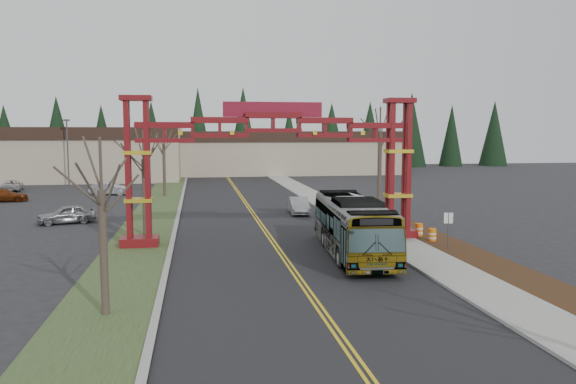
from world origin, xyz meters
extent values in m
plane|color=black|center=(0.00, 0.00, 0.00)|extent=(200.00, 200.00, 0.00)
cube|color=black|center=(0.00, 25.00, 0.01)|extent=(12.00, 110.00, 0.02)
cube|color=gold|center=(-0.12, 25.00, 0.03)|extent=(0.12, 100.00, 0.01)
cube|color=gold|center=(0.12, 25.00, 0.03)|extent=(0.12, 100.00, 0.01)
cube|color=gray|center=(6.15, 25.00, 0.07)|extent=(0.30, 110.00, 0.15)
cube|color=gray|center=(7.60, 25.00, 0.08)|extent=(2.60, 110.00, 0.14)
cube|color=black|center=(10.20, 10.00, 0.06)|extent=(2.60, 50.00, 0.12)
cube|color=#2B4020|center=(-8.00, 25.00, 0.04)|extent=(4.00, 110.00, 0.08)
cube|color=gray|center=(-6.15, 25.00, 0.07)|extent=(0.30, 110.00, 0.15)
cube|color=maroon|center=(-8.00, 18.00, 0.30)|extent=(2.20, 1.60, 0.60)
cube|color=maroon|center=(-8.55, 17.65, 4.60)|extent=(0.28, 0.28, 8.00)
cube|color=maroon|center=(-7.45, 17.65, 4.60)|extent=(0.28, 0.28, 8.00)
cube|color=maroon|center=(-8.55, 18.35, 4.60)|extent=(0.28, 0.28, 8.00)
cube|color=maroon|center=(-7.45, 18.35, 4.60)|extent=(0.28, 0.28, 8.00)
cube|color=gold|center=(-8.00, 18.00, 2.80)|extent=(1.60, 1.10, 0.22)
cube|color=gold|center=(-8.00, 18.00, 5.60)|extent=(1.60, 1.10, 0.22)
cube|color=maroon|center=(-8.00, 18.00, 8.75)|extent=(1.80, 1.20, 0.30)
cube|color=maroon|center=(8.00, 18.00, 0.30)|extent=(2.20, 1.60, 0.60)
cube|color=maroon|center=(7.45, 17.65, 4.60)|extent=(0.28, 0.28, 8.00)
cube|color=maroon|center=(8.55, 17.65, 4.60)|extent=(0.28, 0.28, 8.00)
cube|color=maroon|center=(7.45, 18.35, 4.60)|extent=(0.28, 0.28, 8.00)
cube|color=maroon|center=(8.55, 18.35, 4.60)|extent=(0.28, 0.28, 8.00)
cube|color=gold|center=(8.00, 18.00, 2.80)|extent=(1.60, 1.10, 0.22)
cube|color=gold|center=(8.00, 18.00, 5.60)|extent=(1.60, 1.10, 0.22)
cube|color=maroon|center=(8.00, 18.00, 8.75)|extent=(1.80, 1.20, 0.30)
cube|color=maroon|center=(0.00, 18.00, 7.50)|extent=(16.00, 0.90, 1.00)
cube|color=maroon|center=(0.00, 18.00, 6.60)|extent=(16.00, 0.90, 0.60)
cube|color=maroon|center=(0.00, 18.00, 8.15)|extent=(6.00, 0.25, 0.90)
cube|color=tan|center=(-30.00, 72.00, 3.75)|extent=(46.00, 22.00, 7.50)
cube|color=tan|center=(10.00, 80.00, 3.50)|extent=(38.00, 20.00, 7.00)
cube|color=black|center=(10.00, 69.90, 6.20)|extent=(38.00, 0.40, 1.60)
cone|color=black|center=(-38.00, 92.00, 6.50)|extent=(5.60, 5.60, 13.00)
cylinder|color=#382D26|center=(-38.00, 92.00, 0.80)|extent=(0.80, 0.80, 1.60)
cone|color=black|center=(-29.50, 92.00, 6.50)|extent=(5.60, 5.60, 13.00)
cylinder|color=#382D26|center=(-29.50, 92.00, 0.80)|extent=(0.80, 0.80, 1.60)
cone|color=black|center=(-21.00, 92.00, 6.50)|extent=(5.60, 5.60, 13.00)
cylinder|color=#382D26|center=(-21.00, 92.00, 0.80)|extent=(0.80, 0.80, 1.60)
cone|color=black|center=(-12.50, 92.00, 6.50)|extent=(5.60, 5.60, 13.00)
cylinder|color=#382D26|center=(-12.50, 92.00, 0.80)|extent=(0.80, 0.80, 1.60)
cone|color=black|center=(-4.00, 92.00, 6.50)|extent=(5.60, 5.60, 13.00)
cylinder|color=#382D26|center=(-4.00, 92.00, 0.80)|extent=(0.80, 0.80, 1.60)
cone|color=black|center=(4.50, 92.00, 6.50)|extent=(5.60, 5.60, 13.00)
cylinder|color=#382D26|center=(4.50, 92.00, 0.80)|extent=(0.80, 0.80, 1.60)
cone|color=black|center=(13.00, 92.00, 6.50)|extent=(5.60, 5.60, 13.00)
cylinder|color=#382D26|center=(13.00, 92.00, 0.80)|extent=(0.80, 0.80, 1.60)
cone|color=black|center=(21.50, 92.00, 6.50)|extent=(5.60, 5.60, 13.00)
cylinder|color=#382D26|center=(21.50, 92.00, 0.80)|extent=(0.80, 0.80, 1.60)
cone|color=black|center=(30.00, 92.00, 6.50)|extent=(5.60, 5.60, 13.00)
cylinder|color=#382D26|center=(30.00, 92.00, 0.80)|extent=(0.80, 0.80, 1.60)
cone|color=black|center=(38.50, 92.00, 6.50)|extent=(5.60, 5.60, 13.00)
cylinder|color=#382D26|center=(38.50, 92.00, 0.80)|extent=(0.80, 0.80, 1.60)
cone|color=black|center=(47.00, 92.00, 6.50)|extent=(5.60, 5.60, 13.00)
cylinder|color=#382D26|center=(47.00, 92.00, 0.80)|extent=(0.80, 0.80, 1.60)
cone|color=black|center=(55.50, 92.00, 6.50)|extent=(5.60, 5.60, 13.00)
cylinder|color=#382D26|center=(55.50, 92.00, 0.80)|extent=(0.80, 0.80, 1.60)
imported|color=#95969C|center=(3.87, 13.83, 1.62)|extent=(3.64, 11.79, 3.23)
imported|color=#A5A8AD|center=(3.76, 29.89, 0.69)|extent=(1.69, 4.27, 1.38)
imported|color=#919598|center=(-14.25, 27.73, 0.70)|extent=(4.44, 2.81, 1.41)
imported|color=maroon|center=(-23.36, 42.73, 0.64)|extent=(4.58, 2.34, 1.27)
imported|color=#B4B4BC|center=(-13.98, 47.38, 0.70)|extent=(4.44, 2.10, 1.40)
imported|color=#BEBEBE|center=(-25.89, 53.53, 0.64)|extent=(3.01, 4.95, 1.28)
cylinder|color=#382D26|center=(-8.00, 5.17, 2.34)|extent=(0.29, 0.29, 4.69)
cylinder|color=#382D26|center=(-8.00, 5.17, 5.60)|extent=(0.11, 0.11, 2.01)
cylinder|color=#382D26|center=(-8.00, 21.62, 2.52)|extent=(0.29, 0.29, 5.05)
cylinder|color=#382D26|center=(-8.00, 21.62, 5.95)|extent=(0.11, 0.11, 1.98)
cylinder|color=#382D26|center=(-8.00, 44.59, 2.69)|extent=(0.32, 0.32, 5.38)
cylinder|color=#382D26|center=(-8.00, 44.59, 6.39)|extent=(0.12, 0.12, 2.22)
cylinder|color=#382D26|center=(10.00, 27.66, 3.31)|extent=(0.34, 0.34, 6.61)
cylinder|color=#382D26|center=(10.00, 27.66, 7.67)|extent=(0.13, 0.13, 2.32)
cylinder|color=#3F3F44|center=(-20.75, 59.03, 4.12)|extent=(0.18, 0.18, 8.25)
cube|color=#3F3F44|center=(-20.75, 59.03, 8.34)|extent=(0.73, 0.37, 0.23)
cylinder|color=#3F3F44|center=(9.51, 13.85, 1.11)|extent=(0.06, 0.06, 2.22)
cube|color=white|center=(9.51, 13.85, 1.92)|extent=(0.50, 0.14, 0.61)
cylinder|color=orange|center=(9.68, 16.36, 0.44)|extent=(0.46, 0.46, 0.88)
cylinder|color=white|center=(9.68, 16.36, 0.57)|extent=(0.48, 0.48, 0.11)
cylinder|color=white|center=(9.68, 16.36, 0.31)|extent=(0.48, 0.48, 0.11)
cylinder|color=orange|center=(9.57, 18.19, 0.46)|extent=(0.48, 0.48, 0.91)
cylinder|color=white|center=(9.57, 18.19, 0.59)|extent=(0.49, 0.49, 0.11)
cylinder|color=white|center=(9.57, 18.19, 0.32)|extent=(0.49, 0.49, 0.11)
cylinder|color=orange|center=(9.02, 21.91, 0.52)|extent=(0.54, 0.54, 1.05)
cylinder|color=white|center=(9.02, 21.91, 0.68)|extent=(0.57, 0.57, 0.13)
cylinder|color=white|center=(9.02, 21.91, 0.37)|extent=(0.57, 0.57, 0.13)
camera|label=1|loc=(-4.57, -15.83, 6.74)|focal=35.00mm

